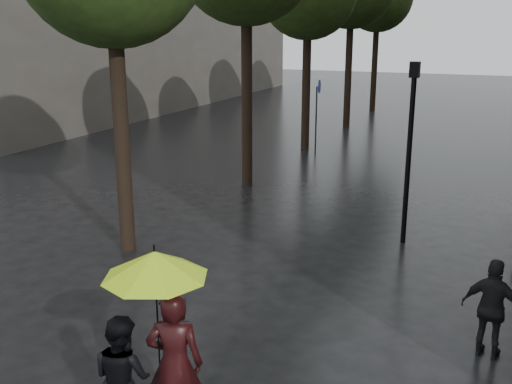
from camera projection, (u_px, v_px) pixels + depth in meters
The scene contains 6 objects.
person_burgundy at pixel (175, 364), 6.98m from camera, with size 0.67×0.44×1.84m, color black.
person_black at pixel (123, 377), 6.98m from camera, with size 0.76×0.59×1.56m, color black.
lime_umbrella at pixel (155, 264), 6.67m from camera, with size 1.22×1.22×1.79m.
pedestrian_walking at pixel (493, 309), 8.69m from camera, with size 0.89×0.37×1.52m, color black.
lamp_post at pixel (410, 136), 12.87m from camera, with size 0.21×0.21×4.00m.
cycle_sign at pixel (318, 104), 22.79m from camera, with size 0.14×0.50×2.74m.
Camera 1 is at (3.29, -3.23, 4.74)m, focal length 42.00 mm.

